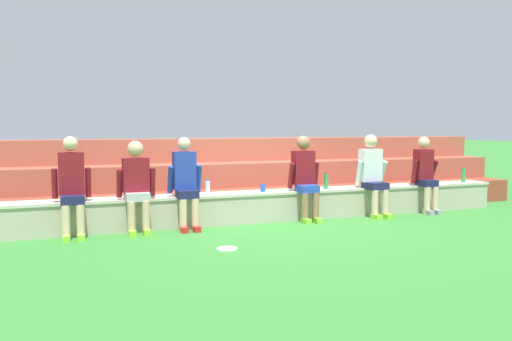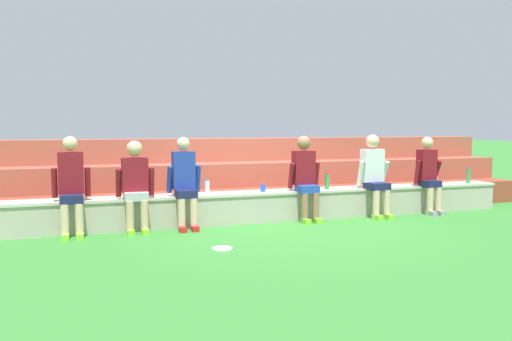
% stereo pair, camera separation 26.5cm
% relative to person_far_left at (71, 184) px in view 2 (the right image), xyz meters
% --- Properties ---
extents(ground_plane, '(80.00, 80.00, 0.00)m').
position_rel_person_far_left_xyz_m(ground_plane, '(3.01, -0.02, -0.74)').
color(ground_plane, '#388433').
extents(stone_seating_wall, '(8.87, 0.49, 0.49)m').
position_rel_person_far_left_xyz_m(stone_seating_wall, '(3.01, 0.21, -0.48)').
color(stone_seating_wall, '#B7AF9E').
rests_on(stone_seating_wall, ground).
extents(brick_bleachers, '(11.01, 1.89, 1.31)m').
position_rel_person_far_left_xyz_m(brick_bleachers, '(3.01, 1.70, -0.23)').
color(brick_bleachers, '#9A432E').
rests_on(brick_bleachers, ground).
extents(person_far_left, '(0.53, 0.56, 1.40)m').
position_rel_person_far_left_xyz_m(person_far_left, '(0.00, 0.00, 0.00)').
color(person_far_left, beige).
rests_on(person_far_left, ground).
extents(person_left_of_center, '(0.55, 0.48, 1.34)m').
position_rel_person_far_left_xyz_m(person_left_of_center, '(0.88, -0.03, -0.02)').
color(person_left_of_center, '#DBAD89').
rests_on(person_left_of_center, ground).
extents(person_center, '(0.51, 0.54, 1.38)m').
position_rel_person_far_left_xyz_m(person_center, '(1.61, 0.00, -0.02)').
color(person_center, beige).
rests_on(person_center, ground).
extents(person_right_of_center, '(0.53, 0.54, 1.39)m').
position_rel_person_far_left_xyz_m(person_right_of_center, '(3.59, -0.01, 0.01)').
color(person_right_of_center, '#996B4C').
rests_on(person_right_of_center, ground).
extents(person_far_right, '(0.55, 0.58, 1.40)m').
position_rel_person_far_left_xyz_m(person_far_right, '(4.87, -0.03, 0.01)').
color(person_far_right, beige).
rests_on(person_far_right, ground).
extents(person_rightmost_edge, '(0.49, 0.49, 1.36)m').
position_rel_person_far_left_xyz_m(person_rightmost_edge, '(5.95, -0.05, -0.03)').
color(person_rightmost_edge, beige).
rests_on(person_rightmost_edge, ground).
extents(water_bottle_center_gap, '(0.07, 0.07, 0.22)m').
position_rel_person_far_left_xyz_m(water_bottle_center_gap, '(6.34, 0.24, -0.15)').
color(water_bottle_center_gap, silver).
rests_on(water_bottle_center_gap, stone_seating_wall).
extents(water_bottle_mid_right, '(0.07, 0.07, 0.28)m').
position_rel_person_far_left_xyz_m(water_bottle_mid_right, '(7.00, 0.15, -0.12)').
color(water_bottle_mid_right, green).
rests_on(water_bottle_mid_right, stone_seating_wall).
extents(water_bottle_mid_left, '(0.08, 0.08, 0.23)m').
position_rel_person_far_left_xyz_m(water_bottle_mid_left, '(2.00, 0.18, -0.15)').
color(water_bottle_mid_left, silver).
rests_on(water_bottle_mid_left, stone_seating_wall).
extents(water_bottle_near_right, '(0.08, 0.08, 0.28)m').
position_rel_person_far_left_xyz_m(water_bottle_near_right, '(4.07, 0.15, -0.12)').
color(water_bottle_near_right, green).
rests_on(water_bottle_near_right, stone_seating_wall).
extents(plastic_cup_middle, '(0.08, 0.08, 0.12)m').
position_rel_person_far_left_xyz_m(plastic_cup_middle, '(2.93, 0.18, -0.19)').
color(plastic_cup_middle, blue).
rests_on(plastic_cup_middle, stone_seating_wall).
extents(frisbee, '(0.27, 0.27, 0.02)m').
position_rel_person_far_left_xyz_m(frisbee, '(1.78, -1.48, -0.73)').
color(frisbee, white).
rests_on(frisbee, ground).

